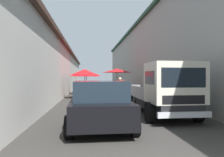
{
  "coord_description": "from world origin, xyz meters",
  "views": [
    {
      "loc": [
        -2.8,
        1.34,
        1.56
      ],
      "look_at": [
        9.12,
        0.11,
        1.5
      ],
      "focal_mm": 36.1,
      "sensor_mm": 36.0,
      "label": 1
    }
  ],
  "objects_px": {
    "vendor_by_crates": "(120,87)",
    "plastic_stool": "(139,97)",
    "fruit_stall_near_right": "(117,74)",
    "hatchback_car": "(99,104)",
    "delivery_truck": "(167,91)",
    "fruit_stall_mid_lane": "(86,76)",
    "fruit_stall_near_left": "(85,75)"
  },
  "relations": [
    {
      "from": "fruit_stall_near_right",
      "to": "plastic_stool",
      "type": "bearing_deg",
      "value": -173.64
    },
    {
      "from": "hatchback_car",
      "to": "vendor_by_crates",
      "type": "relative_size",
      "value": 2.52
    },
    {
      "from": "fruit_stall_near_right",
      "to": "fruit_stall_mid_lane",
      "type": "height_order",
      "value": "fruit_stall_near_right"
    },
    {
      "from": "fruit_stall_near_left",
      "to": "plastic_stool",
      "type": "distance_m",
      "value": 4.47
    },
    {
      "from": "fruit_stall_near_left",
      "to": "vendor_by_crates",
      "type": "height_order",
      "value": "fruit_stall_near_left"
    },
    {
      "from": "fruit_stall_near_left",
      "to": "hatchback_car",
      "type": "xyz_separation_m",
      "value": [
        -9.3,
        -0.62,
        -1.0
      ]
    },
    {
      "from": "delivery_truck",
      "to": "vendor_by_crates",
      "type": "relative_size",
      "value": 3.17
    },
    {
      "from": "fruit_stall_near_left",
      "to": "hatchback_car",
      "type": "height_order",
      "value": "fruit_stall_near_left"
    },
    {
      "from": "fruit_stall_mid_lane",
      "to": "plastic_stool",
      "type": "bearing_deg",
      "value": -154.2
    },
    {
      "from": "delivery_truck",
      "to": "plastic_stool",
      "type": "height_order",
      "value": "delivery_truck"
    },
    {
      "from": "fruit_stall_near_right",
      "to": "fruit_stall_mid_lane",
      "type": "relative_size",
      "value": 1.01
    },
    {
      "from": "fruit_stall_near_left",
      "to": "plastic_stool",
      "type": "bearing_deg",
      "value": -126.02
    },
    {
      "from": "fruit_stall_mid_lane",
      "to": "plastic_stool",
      "type": "distance_m",
      "value": 7.84
    },
    {
      "from": "delivery_truck",
      "to": "plastic_stool",
      "type": "relative_size",
      "value": 11.39
    },
    {
      "from": "fruit_stall_mid_lane",
      "to": "hatchback_car",
      "type": "relative_size",
      "value": 0.65
    },
    {
      "from": "fruit_stall_near_left",
      "to": "hatchback_car",
      "type": "relative_size",
      "value": 0.58
    },
    {
      "from": "hatchback_car",
      "to": "plastic_stool",
      "type": "relative_size",
      "value": 9.06
    },
    {
      "from": "hatchback_car",
      "to": "vendor_by_crates",
      "type": "bearing_deg",
      "value": -12.24
    },
    {
      "from": "delivery_truck",
      "to": "vendor_by_crates",
      "type": "bearing_deg",
      "value": 5.6
    },
    {
      "from": "fruit_stall_mid_lane",
      "to": "hatchback_car",
      "type": "xyz_separation_m",
      "value": [
        -13.74,
        -0.54,
        -0.97
      ]
    },
    {
      "from": "fruit_stall_near_right",
      "to": "fruit_stall_near_left",
      "type": "relative_size",
      "value": 1.12
    },
    {
      "from": "fruit_stall_mid_lane",
      "to": "fruit_stall_near_left",
      "type": "distance_m",
      "value": 4.45
    },
    {
      "from": "hatchback_car",
      "to": "delivery_truck",
      "type": "bearing_deg",
      "value": -66.58
    },
    {
      "from": "vendor_by_crates",
      "to": "plastic_stool",
      "type": "relative_size",
      "value": 3.59
    },
    {
      "from": "plastic_stool",
      "to": "hatchback_car",
      "type": "bearing_deg",
      "value": 157.5
    },
    {
      "from": "vendor_by_crates",
      "to": "plastic_stool",
      "type": "xyz_separation_m",
      "value": [
        -1.83,
        -0.94,
        -0.57
      ]
    },
    {
      "from": "fruit_stall_near_right",
      "to": "hatchback_car",
      "type": "bearing_deg",
      "value": 170.43
    },
    {
      "from": "fruit_stall_mid_lane",
      "to": "delivery_truck",
      "type": "relative_size",
      "value": 0.52
    },
    {
      "from": "plastic_stool",
      "to": "fruit_stall_near_left",
      "type": "bearing_deg",
      "value": 53.98
    },
    {
      "from": "vendor_by_crates",
      "to": "fruit_stall_near_right",
      "type": "bearing_deg",
      "value": -3.86
    },
    {
      "from": "fruit_stall_near_right",
      "to": "fruit_stall_near_left",
      "type": "distance_m",
      "value": 4.44
    },
    {
      "from": "delivery_truck",
      "to": "plastic_stool",
      "type": "distance_m",
      "value": 5.72
    }
  ]
}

